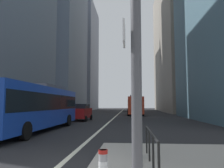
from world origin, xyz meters
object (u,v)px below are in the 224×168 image
(car_oncoming_mid, at_px, (81,112))
(bollard_right, at_px, (103,167))
(street_lamp_post, at_px, (138,7))
(city_bus_blue_oncoming, at_px, (37,105))
(car_receding_near, at_px, (133,108))
(city_bus_red_distant, at_px, (133,104))
(traffic_signal_gantry, at_px, (52,6))
(city_bus_red_receding, at_px, (135,105))

(car_oncoming_mid, bearing_deg, bollard_right, -76.29)
(car_oncoming_mid, xyz_separation_m, street_lamp_post, (6.00, -18.24, 4.29))
(city_bus_blue_oncoming, xyz_separation_m, car_receding_near, (7.50, 33.87, -0.85))
(bollard_right, bearing_deg, car_oncoming_mid, 103.71)
(city_bus_red_distant, relative_size, traffic_signal_gantry, 1.88)
(city_bus_red_distant, xyz_separation_m, traffic_signal_gantry, (-2.59, -57.51, 2.25))
(car_receding_near, xyz_separation_m, traffic_signal_gantry, (-2.54, -44.71, 3.10))
(street_lamp_post, bearing_deg, traffic_signal_gantry, -124.94)
(street_lamp_post, height_order, bollard_right, street_lamp_post)
(traffic_signal_gantry, relative_size, bollard_right, 7.37)
(city_bus_red_receding, relative_size, traffic_signal_gantry, 1.76)
(city_bus_blue_oncoming, relative_size, traffic_signal_gantry, 2.03)
(car_receding_near, relative_size, street_lamp_post, 0.53)
(city_bus_red_receding, xyz_separation_m, traffic_signal_gantry, (-2.67, -34.87, 2.25))
(city_bus_blue_oncoming, bearing_deg, car_receding_near, 77.52)
(city_bus_red_distant, relative_size, street_lamp_post, 1.41)
(city_bus_blue_oncoming, bearing_deg, city_bus_red_distant, 80.82)
(city_bus_red_receding, height_order, car_receding_near, city_bus_red_receding)
(city_bus_blue_oncoming, relative_size, street_lamp_post, 1.52)
(city_bus_red_distant, distance_m, traffic_signal_gantry, 57.61)
(city_bus_red_receding, distance_m, city_bus_red_distant, 22.64)
(city_bus_blue_oncoming, relative_size, car_receding_near, 2.86)
(city_bus_red_receding, xyz_separation_m, city_bus_red_distant, (-0.08, 22.64, 0.00))
(city_bus_red_receding, relative_size, car_receding_near, 2.47)
(car_oncoming_mid, bearing_deg, city_bus_red_receding, 64.17)
(city_bus_blue_oncoming, distance_m, car_receding_near, 34.70)
(car_oncoming_mid, bearing_deg, traffic_signal_gantry, -79.33)
(traffic_signal_gantry, bearing_deg, car_receding_near, 86.75)
(city_bus_red_receding, height_order, car_oncoming_mid, city_bus_red_receding)
(city_bus_red_receding, height_order, bollard_right, city_bus_red_receding)
(city_bus_blue_oncoming, bearing_deg, traffic_signal_gantry, -65.42)
(car_oncoming_mid, bearing_deg, car_receding_near, 74.55)
(city_bus_blue_oncoming, height_order, bollard_right, city_bus_blue_oncoming)
(city_bus_red_receding, relative_size, car_oncoming_mid, 2.46)
(city_bus_blue_oncoming, height_order, car_receding_near, city_bus_blue_oncoming)
(city_bus_red_receding, distance_m, street_lamp_post, 32.17)
(city_bus_red_receding, distance_m, bollard_right, 34.79)
(city_bus_red_receding, height_order, city_bus_red_distant, same)
(car_oncoming_mid, relative_size, street_lamp_post, 0.54)
(city_bus_red_distant, distance_m, car_oncoming_mid, 36.98)
(bollard_right, bearing_deg, city_bus_red_distant, 88.56)
(city_bus_blue_oncoming, height_order, street_lamp_post, street_lamp_post)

